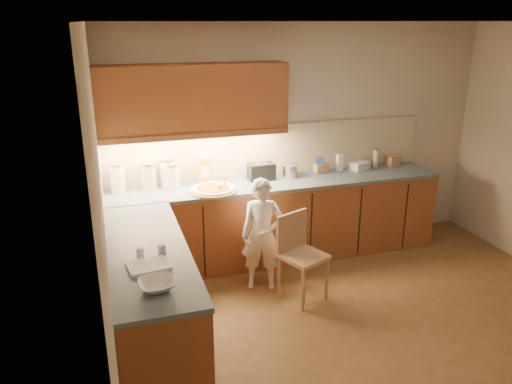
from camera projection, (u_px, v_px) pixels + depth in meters
room at (401, 147)px, 3.86m from camera, size 4.54×4.50×2.62m
l_counter at (243, 241)px, 5.11m from camera, size 3.77×2.62×0.92m
backsplash at (271, 150)px, 5.69m from camera, size 3.75×0.02×0.58m
upper_cabinets at (193, 99)px, 5.08m from camera, size 1.95×0.36×0.73m
pizza_on_board at (213, 189)px, 5.19m from camera, size 0.50×0.50×0.20m
child at (262, 235)px, 4.99m from camera, size 0.49×0.39×1.15m
wooden_chair at (299, 250)px, 4.84m from camera, size 0.50×0.50×0.86m
mixing_bowl at (157, 285)px, 3.30m from camera, size 0.28×0.28×0.06m
canister_a at (117, 178)px, 5.12m from camera, size 0.16×0.16×0.31m
canister_b at (149, 176)px, 5.22m from camera, size 0.17×0.17×0.29m
canister_c at (168, 173)px, 5.29m from camera, size 0.17×0.17×0.31m
canister_d at (172, 175)px, 5.29m from camera, size 0.16×0.16×0.26m
oil_jug at (204, 170)px, 5.38m from camera, size 0.13×0.11×0.35m
toaster at (261, 172)px, 5.55m from camera, size 0.29×0.17×0.19m
steel_pot at (290, 171)px, 5.66m from camera, size 0.19×0.19×0.14m
blue_box at (319, 165)px, 5.79m from camera, size 0.10×0.08×0.18m
card_box_a at (321, 168)px, 5.82m from camera, size 0.16×0.12×0.11m
white_bottle at (340, 162)px, 5.89m from camera, size 0.07×0.07×0.20m
flat_pack at (359, 166)px, 5.96m from camera, size 0.26×0.22×0.09m
tall_jar at (376, 158)px, 6.04m from camera, size 0.07×0.07×0.22m
card_box_b at (393, 160)px, 6.11m from camera, size 0.18×0.15×0.13m
dough_cloth at (149, 266)px, 3.60m from camera, size 0.32×0.27×0.02m
spice_jar_a at (140, 253)px, 3.73m from camera, size 0.07×0.07×0.08m
spice_jar_b at (162, 249)px, 3.78m from camera, size 0.08×0.08×0.08m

